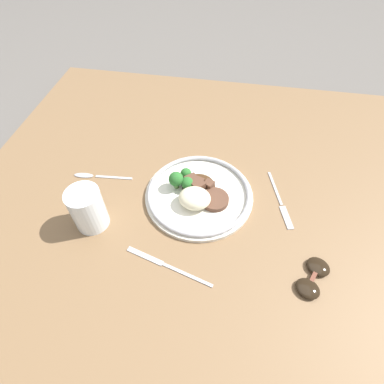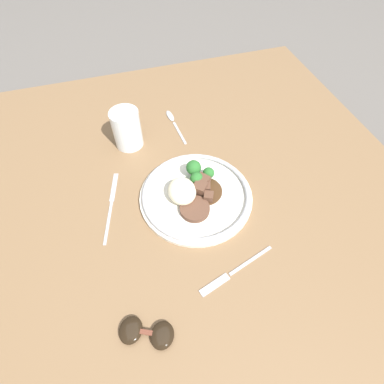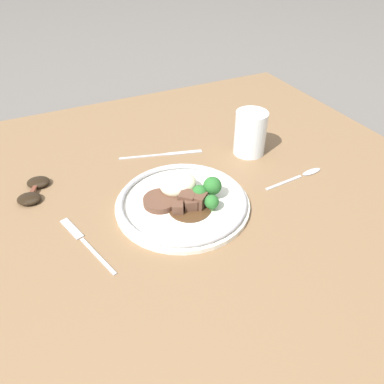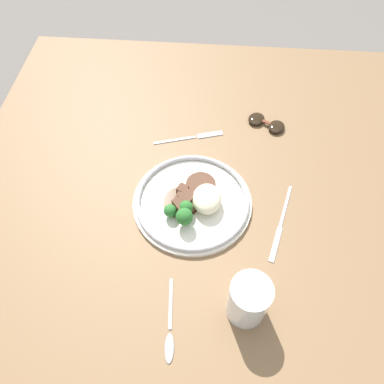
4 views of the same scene
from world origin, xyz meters
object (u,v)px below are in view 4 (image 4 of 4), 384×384
object	(u,v)px
spoon	(170,336)
sunglasses	(266,123)
juice_glass	(248,301)
knife	(281,225)
plate	(193,201)
fork	(195,137)

from	to	relation	value
spoon	sunglasses	distance (m)	0.63
juice_glass	knife	distance (m)	0.22
plate	sunglasses	size ratio (longest dim) A/B	2.43
spoon	juice_glass	bearing A→B (deg)	109.30
knife	spoon	world-z (taller)	spoon
plate	fork	bearing A→B (deg)	-177.08
fork	sunglasses	distance (m)	0.21
fork	spoon	distance (m)	0.53
plate	sunglasses	bearing A→B (deg)	146.86
sunglasses	spoon	bearing A→B (deg)	6.49
juice_glass	knife	size ratio (longest dim) A/B	0.54
knife	spoon	distance (m)	0.35
juice_glass	fork	distance (m)	0.49
juice_glass	knife	xyz separation A→B (m)	(-0.20, 0.08, -0.05)
plate	fork	xyz separation A→B (m)	(-0.22, -0.01, -0.01)
juice_glass	knife	world-z (taller)	juice_glass
plate	juice_glass	distance (m)	0.28
fork	sunglasses	xyz separation A→B (m)	(-0.06, 0.20, 0.01)
fork	knife	distance (m)	0.34
plate	fork	world-z (taller)	plate
plate	juice_glass	bearing A→B (deg)	27.04
fork	sunglasses	world-z (taller)	sunglasses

